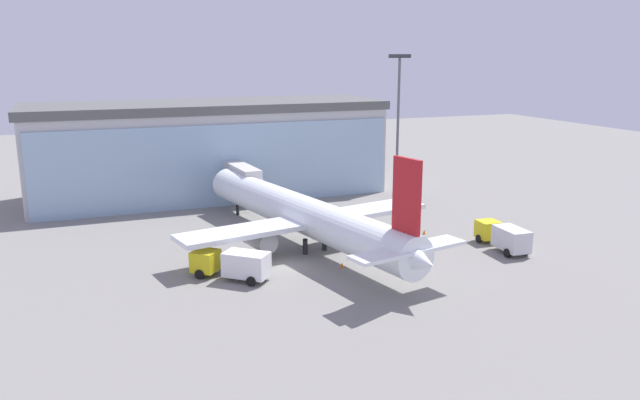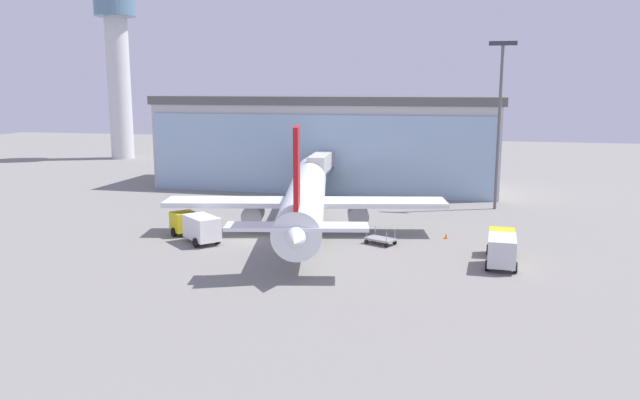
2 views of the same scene
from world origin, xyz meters
The scene contains 10 objects.
ground centered at (0.00, 0.00, 0.00)m, with size 240.00×240.00×0.00m, color gray.
terminal_building centered at (0.00, 34.41, 6.68)m, with size 49.74×16.46×13.36m.
jet_bridge centered at (1.48, 24.89, 4.75)m, with size 3.26×14.36×6.13m.
apron_light_mast centered at (23.60, 21.63, 11.74)m, with size 3.20×0.40×19.94m.
airplane centered at (3.91, 5.41, 3.52)m, with size 28.65×39.98×11.79m.
catering_truck centered at (-5.35, -1.37, 1.47)m, with size 6.94×6.47×2.65m.
fuel_truck centered at (23.06, -3.07, 1.47)m, with size 2.81×7.40×2.65m.
baggage_cart centered at (12.29, 1.24, 0.50)m, with size 3.22×2.67×1.50m.
safety_cone_nose centered at (5.08, -2.24, 0.28)m, with size 0.36×0.36×0.55m, color orange.
safety_cone_wingtip centered at (18.28, 4.83, 0.28)m, with size 0.36×0.36×0.55m, color orange.
Camera 1 is at (-17.49, -54.25, 20.05)m, focal length 35.00 mm.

